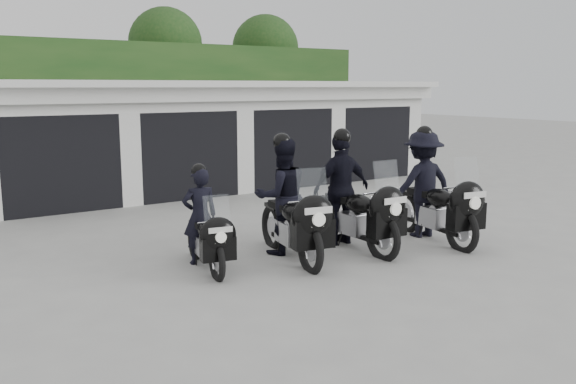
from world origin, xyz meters
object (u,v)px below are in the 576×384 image
police_bike_a (205,226)px  police_bike_b (287,204)px  police_bike_d (429,190)px  police_bike_c (348,196)px

police_bike_a → police_bike_b: 1.47m
police_bike_d → police_bike_b: bearing=-179.2°
police_bike_a → police_bike_b: size_ratio=0.79×
police_bike_b → police_bike_d: size_ratio=0.98×
police_bike_c → police_bike_a: bearing=177.4°
police_bike_b → police_bike_c: police_bike_c is taller
police_bike_a → police_bike_c: size_ratio=0.77×
police_bike_a → police_bike_c: bearing=5.8°
police_bike_c → police_bike_d: 1.66m
police_bike_c → police_bike_d: police_bike_d is taller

